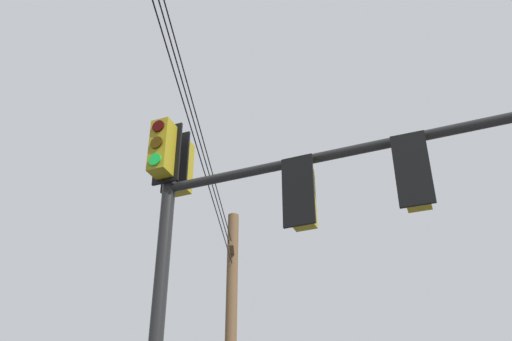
{
  "coord_description": "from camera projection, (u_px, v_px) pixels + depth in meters",
  "views": [
    {
      "loc": [
        7.08,
        -5.21,
        1.25
      ],
      "look_at": [
        1.87,
        -0.05,
        5.63
      ],
      "focal_mm": 41.68,
      "sensor_mm": 36.0,
      "label": 1
    }
  ],
  "objects": [
    {
      "name": "overhead_wire_span",
      "position": [
        169.0,
        37.0,
        9.46
      ],
      "size": [
        11.98,
        13.81,
        0.75
      ],
      "color": "black"
    },
    {
      "name": "signal_mast_assembly",
      "position": [
        236.0,
        226.0,
        8.2
      ],
      "size": [
        5.21,
        2.64,
        6.7
      ],
      "color": "black",
      "rests_on": "ground"
    }
  ]
}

